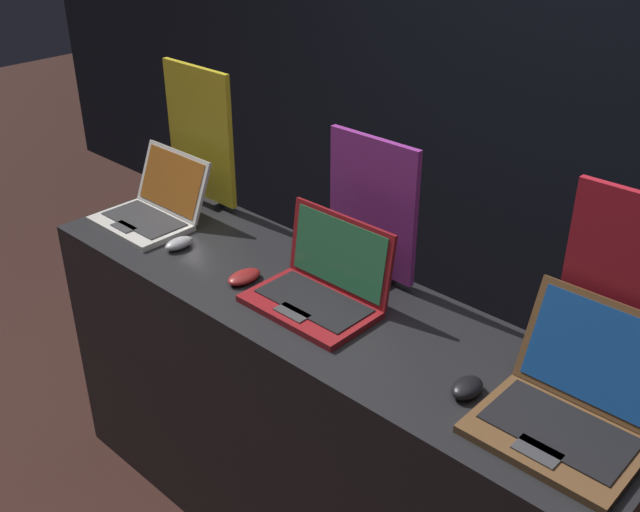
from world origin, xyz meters
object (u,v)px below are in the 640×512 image
Objects in this scene: laptop_back at (572,404)px; laptop_front at (153,207)px; mouse_middle at (244,277)px; laptop_middle at (321,285)px; promo_stand_middle at (372,212)px; promo_stand_back at (624,301)px; promo_stand_front at (200,139)px; mouse_back at (467,388)px; mouse_front at (179,243)px.

laptop_front is at bearing -179.85° from laptop_back.
laptop_front reaches higher than mouse_middle.
laptop_middle is 0.84× the size of promo_stand_middle.
promo_stand_back is (0.78, -0.03, 0.03)m from promo_stand_middle.
promo_stand_back is (1.59, -0.03, 0.00)m from promo_stand_front.
mouse_middle is 0.32× the size of laptop_back.
mouse_back is at bearing -12.15° from promo_stand_front.
promo_stand_front is 1.36× the size of laptop_middle.
promo_stand_back reaches higher than mouse_front.
promo_stand_front is 1.14× the size of promo_stand_middle.
laptop_middle is at bearing 7.34° from mouse_front.
laptop_back is at bearing -90.00° from promo_stand_back.
promo_stand_middle is at bearing -0.27° from promo_stand_front.
laptop_back is at bearing 3.85° from mouse_middle.
promo_stand_back is at bearing 14.32° from mouse_middle.
mouse_front is at bearing -16.47° from laptop_front.
laptop_front is 0.30m from promo_stand_front.
promo_stand_front is (-0.23, 0.30, 0.23)m from mouse_front.
promo_stand_back reaches higher than laptop_middle.
mouse_front is 0.23× the size of promo_stand_middle.
mouse_back is (-0.24, -0.06, -0.04)m from laptop_back.
promo_stand_middle is 0.87× the size of promo_stand_back.
mouse_front is 1.36m from laptop_back.
mouse_back is (0.55, -0.07, -0.04)m from laptop_middle.
laptop_back reaches higher than mouse_back.
laptop_front is 1.59m from laptop_back.
mouse_front is at bearing -52.40° from promo_stand_front.
laptop_back is (1.36, 0.07, 0.05)m from mouse_front.
promo_stand_front reaches higher than mouse_back.
laptop_back is at bearing -16.06° from promo_stand_middle.
mouse_back reaches higher than mouse_middle.
laptop_middle reaches higher than mouse_front.
laptop_front is 2.92× the size of mouse_middle.
laptop_front is 0.67× the size of promo_stand_front.
mouse_middle is at bearing -176.15° from laptop_back.
promo_stand_back is at bearing 11.15° from mouse_front.
promo_stand_back is (1.04, 0.27, 0.23)m from mouse_middle.
promo_stand_middle is 0.83m from laptop_back.
laptop_middle is at bearing 15.52° from mouse_middle.
mouse_middle is (0.32, 0.00, -0.00)m from mouse_front.
mouse_middle is (0.55, -0.07, -0.04)m from laptop_front.
mouse_front is at bearing -179.49° from mouse_middle.
promo_stand_back is at bearing -1.20° from promo_stand_front.
promo_stand_back reaches higher than promo_stand_middle.
laptop_front is 0.66× the size of promo_stand_back.
mouse_front is 0.44m from promo_stand_front.
mouse_front is 0.21× the size of promo_stand_front.
laptop_back is 0.25m from mouse_back.
laptop_back is 0.70× the size of promo_stand_back.
mouse_back is at bearing -27.84° from promo_stand_middle.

